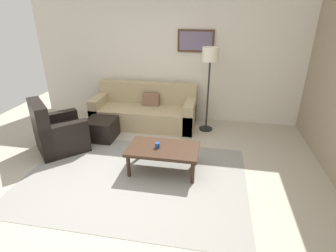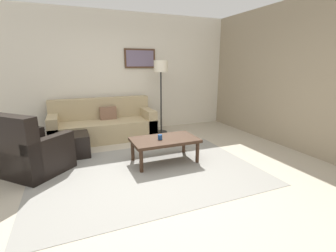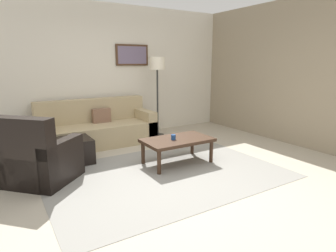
# 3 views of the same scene
# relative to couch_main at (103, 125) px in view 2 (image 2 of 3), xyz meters

# --- Properties ---
(ground_plane) EXTENTS (8.00, 8.00, 0.00)m
(ground_plane) POSITION_rel_couch_main_xyz_m (0.36, -2.10, -0.30)
(ground_plane) COLOR #B2A893
(rear_partition) EXTENTS (6.00, 0.12, 2.80)m
(rear_partition) POSITION_rel_couch_main_xyz_m (0.36, 0.50, 1.10)
(rear_partition) COLOR silver
(rear_partition) RESTS_ON ground_plane
(stone_feature_panel) EXTENTS (0.12, 5.20, 2.80)m
(stone_feature_panel) POSITION_rel_couch_main_xyz_m (3.36, -2.10, 1.10)
(stone_feature_panel) COLOR gray
(stone_feature_panel) RESTS_ON ground_plane
(area_rug) EXTENTS (3.37, 2.32, 0.01)m
(area_rug) POSITION_rel_couch_main_xyz_m (0.36, -2.10, -0.29)
(area_rug) COLOR gray
(area_rug) RESTS_ON ground_plane
(couch_main) EXTENTS (2.20, 0.91, 0.88)m
(couch_main) POSITION_rel_couch_main_xyz_m (0.00, 0.00, 0.00)
(couch_main) COLOR tan
(couch_main) RESTS_ON ground_plane
(armchair_leather) EXTENTS (1.13, 1.13, 0.95)m
(armchair_leather) POSITION_rel_couch_main_xyz_m (-1.26, -1.48, 0.01)
(armchair_leather) COLOR black
(armchair_leather) RESTS_ON ground_plane
(ottoman) EXTENTS (0.56, 0.56, 0.40)m
(ottoman) POSITION_rel_couch_main_xyz_m (-0.67, -0.90, -0.10)
(ottoman) COLOR black
(ottoman) RESTS_ON ground_plane
(coffee_table) EXTENTS (1.10, 0.64, 0.41)m
(coffee_table) POSITION_rel_couch_main_xyz_m (0.76, -1.80, 0.06)
(coffee_table) COLOR #382316
(coffee_table) RESTS_ON ground_plane
(cup) EXTENTS (0.07, 0.07, 0.08)m
(cup) POSITION_rel_couch_main_xyz_m (0.67, -1.81, 0.15)
(cup) COLOR #1E478C
(cup) RESTS_ON coffee_table
(lamp_standing) EXTENTS (0.32, 0.32, 1.71)m
(lamp_standing) POSITION_rel_couch_main_xyz_m (1.35, -0.11, 1.11)
(lamp_standing) COLOR black
(lamp_standing) RESTS_ON ground_plane
(framed_artwork) EXTENTS (0.76, 0.04, 0.45)m
(framed_artwork) POSITION_rel_couch_main_xyz_m (1.02, 0.42, 1.46)
(framed_artwork) COLOR #472D1C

